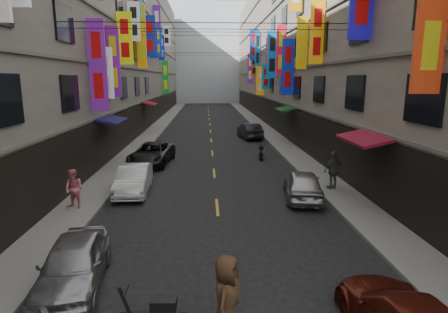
{
  "coord_description": "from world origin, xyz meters",
  "views": [
    {
      "loc": [
        -0.45,
        2.51,
        5.48
      ],
      "look_at": [
        -0.02,
        11.31,
        3.64
      ],
      "focal_mm": 30.0,
      "sensor_mm": 36.0,
      "label": 1
    }
  ],
  "objects": [
    {
      "name": "shop_signage",
      "position": [
        -0.16,
        34.89,
        9.04
      ],
      "size": [
        14.0,
        55.0,
        12.45
      ],
      "color": "blue",
      "rests_on": "ground"
    },
    {
      "name": "building_row_right",
      "position": [
        11.99,
        42.0,
        9.49
      ],
      "size": [
        10.14,
        90.0,
        19.0
      ],
      "color": "#A39989",
      "rests_on": "ground"
    },
    {
      "name": "lane_markings",
      "position": [
        0.0,
        39.0,
        0.0
      ],
      "size": [
        0.12,
        80.2,
        0.01
      ],
      "color": "gold",
      "rests_on": "ground"
    },
    {
      "name": "overhead_cables",
      "position": [
        0.0,
        30.0,
        8.8
      ],
      "size": [
        14.0,
        38.04,
        1.24
      ],
      "color": "black",
      "rests_on": "ground"
    },
    {
      "name": "pedestrian_lfar",
      "position": [
        -6.01,
        17.85,
        0.96
      ],
      "size": [
        0.95,
        0.79,
        1.67
      ],
      "primitive_type": "imported",
      "rotation": [
        0.0,
        0.0,
        -0.33
      ],
      "color": "#E07684",
      "rests_on": "sidewalk_left"
    },
    {
      "name": "sidewalk_left",
      "position": [
        -6.0,
        42.0,
        0.06
      ],
      "size": [
        2.0,
        90.0,
        0.12
      ],
      "primitive_type": "cube",
      "color": "slate",
      "rests_on": "ground"
    },
    {
      "name": "sidewalk_right",
      "position": [
        6.0,
        42.0,
        0.06
      ],
      "size": [
        2.0,
        90.0,
        0.12
      ],
      "primitive_type": "cube",
      "color": "slate",
      "rests_on": "ground"
    },
    {
      "name": "street_awnings",
      "position": [
        -1.26,
        26.0,
        3.0
      ],
      "size": [
        13.99,
        35.2,
        0.41
      ],
      "color": "#124426",
      "rests_on": "ground"
    },
    {
      "name": "car_left_far",
      "position": [
        -4.0,
        26.55,
        0.69
      ],
      "size": [
        2.85,
        5.22,
        1.39
      ],
      "primitive_type": "imported",
      "rotation": [
        0.0,
        0.0,
        -0.11
      ],
      "color": "black",
      "rests_on": "ground"
    },
    {
      "name": "scooter_far_right",
      "position": [
        3.37,
        27.95,
        0.44
      ],
      "size": [
        0.58,
        1.8,
        1.14
      ],
      "rotation": [
        0.0,
        0.0,
        3.0
      ],
      "color": "black",
      "rests_on": "ground"
    },
    {
      "name": "haze_block",
      "position": [
        0.0,
        92.0,
        11.0
      ],
      "size": [
        18.0,
        8.0,
        22.0
      ],
      "primitive_type": "cube",
      "color": "silver",
      "rests_on": "ground"
    },
    {
      "name": "car_right_far",
      "position": [
        3.61,
        36.95,
        0.71
      ],
      "size": [
        2.12,
        4.51,
        1.43
      ],
      "primitive_type": "imported",
      "rotation": [
        0.0,
        0.0,
        3.29
      ],
      "color": "#24242B",
      "rests_on": "ground"
    },
    {
      "name": "building_row_left",
      "position": [
        -11.99,
        42.0,
        9.49
      ],
      "size": [
        10.14,
        90.0,
        19.0
      ],
      "color": "gray",
      "rests_on": "ground"
    },
    {
      "name": "car_left_mid",
      "position": [
        -4.0,
        20.29,
        0.68
      ],
      "size": [
        1.59,
        4.15,
        1.35
      ],
      "primitive_type": "imported",
      "rotation": [
        0.0,
        0.0,
        0.04
      ],
      "color": "silver",
      "rests_on": "ground"
    },
    {
      "name": "car_left_near",
      "position": [
        -4.0,
        11.83,
        0.67
      ],
      "size": [
        1.99,
        4.05,
        1.33
      ],
      "primitive_type": "imported",
      "rotation": [
        0.0,
        0.0,
        0.11
      ],
      "color": "#A8A9AD",
      "rests_on": "ground"
    },
    {
      "name": "car_right_mid",
      "position": [
        4.0,
        19.0,
        0.68
      ],
      "size": [
        2.19,
        4.21,
        1.37
      ],
      "primitive_type": "imported",
      "rotation": [
        0.0,
        0.0,
        2.99
      ],
      "color": "#AEAEB2",
      "rests_on": "ground"
    },
    {
      "name": "pedestrian_rfar",
      "position": [
        5.81,
        20.15,
        1.07
      ],
      "size": [
        1.27,
        1.02,
        1.89
      ],
      "primitive_type": "imported",
      "rotation": [
        0.0,
        0.0,
        3.55
      ],
      "color": "#505052",
      "rests_on": "sidewalk_right"
    },
    {
      "name": "pedestrian_crossing",
      "position": [
        -0.05,
        9.54,
        0.97
      ],
      "size": [
        0.9,
        1.1,
        1.93
      ],
      "primitive_type": "imported",
      "rotation": [
        0.0,
        0.0,
        1.26
      ],
      "color": "#482F1D",
      "rests_on": "ground"
    }
  ]
}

